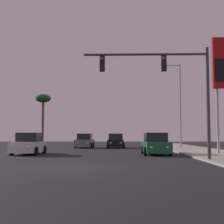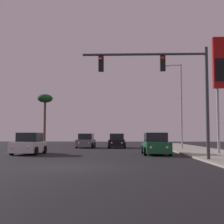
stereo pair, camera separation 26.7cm
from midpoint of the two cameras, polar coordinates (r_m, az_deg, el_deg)
The scene contains 9 objects.
ground_plane at distance 14.91m, azimuth -7.81°, elevation -9.92°, with size 120.00×120.00×0.00m, color black.
sidewalk_right at distance 25.71m, azimuth 17.67°, elevation -7.24°, with size 5.00×60.00×0.12m.
car_grey at distance 37.22m, azimuth -5.21°, elevation -5.37°, with size 2.04×4.34×1.68m.
car_white at distance 25.37m, azimuth -15.22°, elevation -5.75°, with size 2.04×4.32×1.68m.
car_black at distance 36.84m, azimuth 0.51°, elevation -5.40°, with size 2.04×4.33×1.68m.
car_green at distance 24.24m, azimuth 7.68°, elevation -5.94°, with size 2.04×4.33×1.68m.
traffic_light_mast at distance 18.55m, azimuth 10.43°, elevation 5.88°, with size 7.32×0.36×6.50m.
street_lamp at distance 33.89m, azimuth 11.93°, elevation 1.98°, with size 1.74×0.24×9.00m.
palm_tree_far at distance 50.45m, azimuth -12.63°, elevation 2.00°, with size 2.40×2.40×7.97m.
Camera 1 is at (2.22, -14.66, 1.47)m, focal length 50.00 mm.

